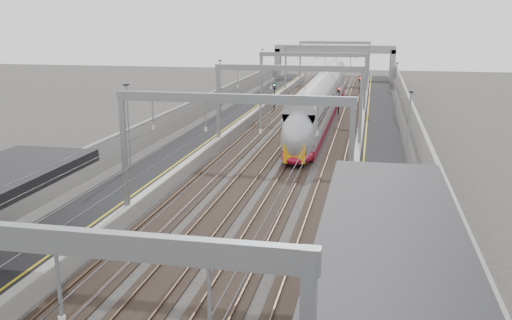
% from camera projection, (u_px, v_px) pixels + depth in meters
% --- Properties ---
extents(platform_left, '(4.00, 120.00, 1.00)m').
position_uv_depth(platform_left, '(210.00, 136.00, 55.10)').
color(platform_left, black).
rests_on(platform_left, ground).
extents(platform_right, '(4.00, 120.00, 1.00)m').
position_uv_depth(platform_right, '(379.00, 143.00, 51.98)').
color(platform_right, black).
rests_on(platform_right, ground).
extents(tracks, '(11.40, 140.00, 0.20)m').
position_uv_depth(tracks, '(292.00, 144.00, 53.65)').
color(tracks, black).
rests_on(tracks, ground).
extents(overhead_line, '(13.00, 140.00, 6.60)m').
position_uv_depth(overhead_line, '(302.00, 72.00, 58.48)').
color(overhead_line, gray).
rests_on(overhead_line, platform_left).
extents(overbridge, '(22.00, 2.20, 6.90)m').
position_uv_depth(overbridge, '(334.00, 54.00, 104.71)').
color(overbridge, gray).
rests_on(overbridge, ground).
extents(wall_left, '(0.30, 120.00, 3.20)m').
position_uv_depth(wall_left, '(178.00, 123.00, 55.46)').
color(wall_left, gray).
rests_on(wall_left, ground).
extents(wall_right, '(0.30, 120.00, 3.20)m').
position_uv_depth(wall_right, '(416.00, 132.00, 51.09)').
color(wall_right, gray).
rests_on(wall_right, ground).
extents(train, '(2.70, 49.22, 4.27)m').
position_uv_depth(train, '(321.00, 103.00, 65.61)').
color(train, maroon).
rests_on(train, ground).
extents(signal_green, '(0.32, 0.32, 3.48)m').
position_uv_depth(signal_green, '(274.00, 91.00, 73.51)').
color(signal_green, black).
rests_on(signal_green, ground).
extents(signal_red_near, '(0.32, 0.32, 3.48)m').
position_uv_depth(signal_red_near, '(339.00, 95.00, 69.81)').
color(signal_red_near, black).
rests_on(signal_red_near, ground).
extents(signal_red_far, '(0.32, 0.32, 3.48)m').
position_uv_depth(signal_red_far, '(360.00, 84.00, 82.11)').
color(signal_red_far, black).
rests_on(signal_red_far, ground).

